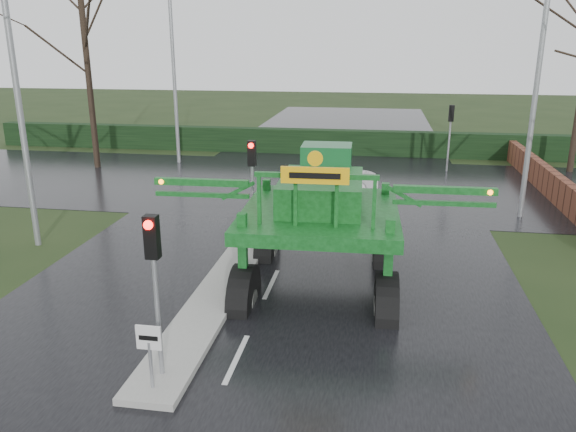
% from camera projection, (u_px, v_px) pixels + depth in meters
% --- Properties ---
extents(ground, '(140.00, 140.00, 0.00)m').
position_uv_depth(ground, '(237.00, 359.00, 12.22)').
color(ground, black).
rests_on(ground, ground).
extents(road_main, '(14.00, 80.00, 0.02)m').
position_uv_depth(road_main, '(301.00, 221.00, 21.64)').
color(road_main, black).
rests_on(road_main, ground).
extents(road_cross, '(80.00, 12.00, 0.02)m').
position_uv_depth(road_cross, '(318.00, 184.00, 27.30)').
color(road_cross, black).
rests_on(road_cross, ground).
extents(median_island, '(1.20, 10.00, 0.16)m').
position_uv_depth(median_island, '(217.00, 294.00, 15.22)').
color(median_island, gray).
rests_on(median_island, ground).
extents(hedge_row, '(44.00, 0.90, 1.50)m').
position_uv_depth(hedge_row, '(332.00, 142.00, 34.63)').
color(hedge_row, black).
rests_on(hedge_row, ground).
extents(brick_wall, '(0.40, 20.00, 1.20)m').
position_uv_depth(brick_wall, '(547.00, 181.00, 25.51)').
color(brick_wall, '#592D1E').
rests_on(brick_wall, ground).
extents(keep_left_sign, '(0.50, 0.07, 1.35)m').
position_uv_depth(keep_left_sign, '(149.00, 347.00, 10.69)').
color(keep_left_sign, gray).
rests_on(keep_left_sign, ground).
extents(traffic_signal_near, '(0.26, 0.33, 3.52)m').
position_uv_depth(traffic_signal_near, '(154.00, 262.00, 10.70)').
color(traffic_signal_near, gray).
rests_on(traffic_signal_near, ground).
extents(traffic_signal_mid, '(0.26, 0.33, 3.52)m').
position_uv_depth(traffic_signal_mid, '(252.00, 168.00, 18.72)').
color(traffic_signal_mid, gray).
rests_on(traffic_signal_mid, ground).
extents(traffic_signal_far, '(0.26, 0.33, 3.52)m').
position_uv_depth(traffic_signal_far, '(451.00, 123.00, 29.32)').
color(traffic_signal_far, gray).
rests_on(traffic_signal_far, ground).
extents(street_light_left_near, '(3.85, 0.30, 10.00)m').
position_uv_depth(street_light_left_near, '(22.00, 63.00, 17.37)').
color(street_light_left_near, gray).
rests_on(street_light_left_near, ground).
extents(street_light_right, '(3.85, 0.30, 10.00)m').
position_uv_depth(street_light_right, '(531.00, 60.00, 20.51)').
color(street_light_right, gray).
rests_on(street_light_right, ground).
extents(street_light_left_far, '(3.85, 0.30, 10.00)m').
position_uv_depth(street_light_left_far, '(178.00, 55.00, 30.57)').
color(street_light_left_far, gray).
rests_on(street_light_left_far, ground).
extents(tree_left_far, '(7.70, 7.70, 13.26)m').
position_uv_depth(tree_left_far, '(84.00, 32.00, 29.00)').
color(tree_left_far, black).
rests_on(tree_left_far, ground).
extents(crop_sprayer, '(9.29, 5.90, 5.19)m').
position_uv_depth(crop_sprayer, '(244.00, 211.00, 14.41)').
color(crop_sprayer, black).
rests_on(crop_sprayer, ground).
extents(white_sedan, '(4.01, 1.41, 1.32)m').
position_uv_depth(white_sedan, '(334.00, 191.00, 26.09)').
color(white_sedan, silver).
rests_on(white_sedan, ground).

